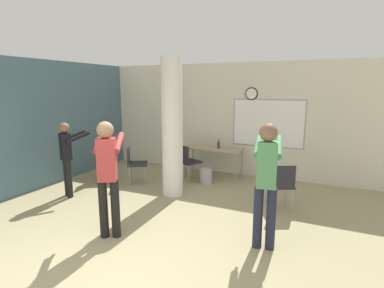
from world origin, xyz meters
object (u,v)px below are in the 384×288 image
chair_near_pillar (134,161)px  person_playing_side (266,176)px  chair_mid_room (281,183)px  folding_table (213,150)px  person_watching_back (67,154)px  chair_by_left_wall (102,160)px  person_playing_front (108,170)px  chair_table_left (187,160)px  bottle_on_table (219,145)px

chair_near_pillar → person_playing_side: size_ratio=0.50×
chair_mid_room → person_playing_side: bearing=-90.3°
folding_table → person_watching_back: person_watching_back is taller
chair_by_left_wall → person_playing_front: person_playing_front is taller
chair_mid_room → person_watching_back: size_ratio=0.57×
person_watching_back → chair_mid_room: bearing=15.3°
folding_table → chair_mid_room: (1.85, -1.41, -0.17)m
folding_table → person_playing_side: size_ratio=0.83×
chair_mid_room → person_playing_front: 3.04m
chair_near_pillar → person_playing_front: bearing=-62.5°
folding_table → chair_mid_room: size_ratio=1.66×
chair_mid_room → person_playing_front: bearing=-136.1°
folding_table → chair_table_left: 0.73m
chair_near_pillar → chair_table_left: size_ratio=1.00×
folding_table → person_playing_side: (1.84, -2.84, 0.35)m
chair_mid_room → person_playing_side: size_ratio=0.50×
chair_table_left → person_watching_back: 2.64m
chair_near_pillar → folding_table: bearing=39.1°
chair_near_pillar → chair_mid_room: same height
person_playing_front → person_playing_side: person_playing_side is taller
chair_near_pillar → person_playing_side: person_playing_side is taller
chair_table_left → folding_table: bearing=52.2°
chair_table_left → chair_mid_room: bearing=-20.2°
bottle_on_table → chair_by_left_wall: size_ratio=0.26×
chair_near_pillar → person_playing_front: (1.18, -2.27, 0.51)m
bottle_on_table → person_playing_side: bearing=-58.8°
folding_table → bottle_on_table: bearing=-15.3°
chair_table_left → chair_near_pillar: bearing=-148.3°
chair_table_left → person_playing_side: 3.26m
chair_table_left → chair_by_left_wall: same height
person_playing_front → person_playing_side: (2.15, 0.65, 0.01)m
chair_mid_room → chair_by_left_wall: 4.13m
chair_table_left → person_playing_side: person_playing_side is taller
person_playing_front → bottle_on_table: bearing=82.3°
bottle_on_table → person_watching_back: 3.40m
chair_table_left → person_watching_back: size_ratio=0.57×
chair_table_left → person_playing_front: person_playing_front is taller
folding_table → chair_mid_room: chair_mid_room is taller
person_playing_side → person_watching_back: (-4.03, 0.33, -0.14)m
person_playing_side → chair_near_pillar: bearing=154.0°
person_watching_back → person_playing_front: bearing=-27.6°
person_watching_back → chair_near_pillar: bearing=62.0°
person_playing_side → person_watching_back: size_ratio=1.15×
person_watching_back → bottle_on_table: bearing=46.6°
chair_mid_room → folding_table: bearing=142.8°
bottle_on_table → person_playing_front: size_ratio=0.13×
chair_near_pillar → person_watching_back: person_watching_back is taller
chair_near_pillar → chair_by_left_wall: size_ratio=1.00×
chair_near_pillar → chair_table_left: 1.24m
chair_mid_room → person_playing_side: (-0.01, -1.43, 0.52)m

